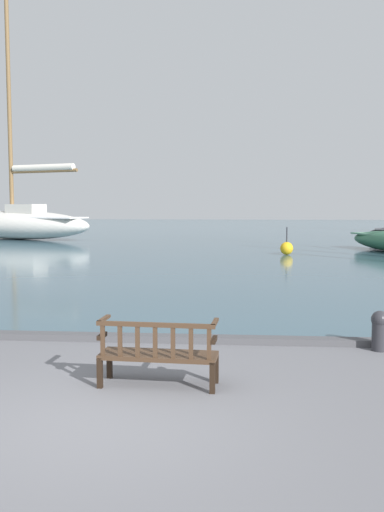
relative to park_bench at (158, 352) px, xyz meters
The scene contains 7 objects.
ground_plane 1.51m from the park_bench, 111.72° to the right, with size 160.00×160.00×0.00m, color slate.
harbor_water 42.67m from the park_bench, 90.71° to the left, with size 100.00×80.00×0.08m, color #385666.
quay_edge_kerb 2.61m from the park_bench, 101.90° to the left, with size 40.00×0.30×0.12m, color #4C4C50.
park_bench is the anchor object (origin of this frame).
sailboat_mid_starboard 33.65m from the park_bench, 115.02° to the left, with size 13.86×6.68×16.61m.
mooring_bollard 4.11m from the park_bench, 32.34° to the left, with size 0.30×0.30×0.69m.
channel_buoy 20.07m from the park_bench, 80.45° to the left, with size 0.61×0.61×1.31m.
Camera 1 is at (1.62, -6.19, 2.48)m, focal length 40.00 mm.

